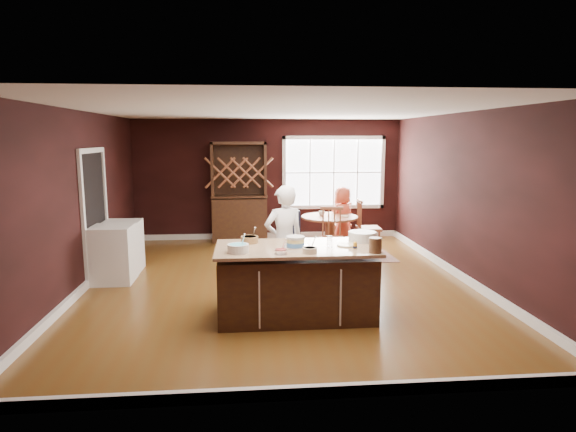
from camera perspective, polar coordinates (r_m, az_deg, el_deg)
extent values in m
plane|color=#5D3814|center=(7.77, -1.04, -7.89)|extent=(7.00, 7.00, 0.00)
plane|color=white|center=(7.43, -1.10, 12.42)|extent=(7.00, 7.00, 0.00)
plane|color=black|center=(10.96, -2.37, 4.35)|extent=(6.00, 0.00, 6.00)
plane|color=black|center=(4.05, 2.45, -4.23)|extent=(6.00, 0.00, 6.00)
plane|color=black|center=(7.86, -23.45, 1.62)|extent=(0.00, 7.00, 7.00)
plane|color=black|center=(8.25, 20.21, 2.15)|extent=(0.00, 7.00, 7.00)
cube|color=#3F2712|center=(6.27, 0.93, -8.16)|extent=(1.96, 0.99, 0.83)
cube|color=#C3AC8C|center=(6.14, 0.94, -3.84)|extent=(2.04, 1.07, 0.04)
cylinder|color=brown|center=(9.72, 4.90, -4.27)|extent=(0.53, 0.53, 0.04)
cylinder|color=brown|center=(9.65, 4.93, -2.34)|extent=(0.19, 0.19, 0.67)
cylinder|color=brown|center=(9.58, 4.96, -0.14)|extent=(1.13, 1.13, 0.04)
imported|color=white|center=(6.93, -0.48, -3.05)|extent=(0.69, 0.55, 1.63)
cylinder|color=silver|center=(5.86, -5.94, -3.82)|extent=(0.26, 0.26, 0.10)
cylinder|color=olive|center=(6.38, -4.57, -2.80)|extent=(0.23, 0.23, 0.09)
cylinder|color=white|center=(5.75, -0.86, -4.24)|extent=(0.16, 0.16, 0.06)
cylinder|color=#F0DFC3|center=(5.81, 2.60, -4.07)|extent=(0.18, 0.18, 0.07)
cylinder|color=silver|center=(6.16, 4.95, -2.99)|extent=(0.07, 0.07, 0.14)
cylinder|color=#F8F2CC|center=(6.24, 6.97, -3.43)|extent=(0.25, 0.25, 0.02)
cylinder|color=silver|center=(6.54, 8.81, -2.39)|extent=(0.37, 0.37, 0.13)
cylinder|color=brown|center=(5.90, 10.31, -3.43)|extent=(0.15, 0.15, 0.19)
cube|color=brown|center=(9.72, 4.90, -4.35)|extent=(2.39, 1.88, 0.01)
imported|color=#DE5537|center=(10.07, 6.47, -0.20)|extent=(0.75, 0.70, 1.29)
cylinder|color=beige|center=(9.56, 6.68, -0.02)|extent=(0.19, 0.19, 0.01)
imported|color=white|center=(9.64, 4.02, 0.33)|extent=(0.14, 0.14, 0.09)
cube|color=black|center=(10.69, -5.78, 2.85)|extent=(1.20, 0.50, 2.20)
cube|color=silver|center=(8.18, -20.03, -4.28)|extent=(0.63, 0.61, 0.91)
cube|color=white|center=(8.79, -18.97, -3.40)|extent=(0.61, 0.59, 0.88)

